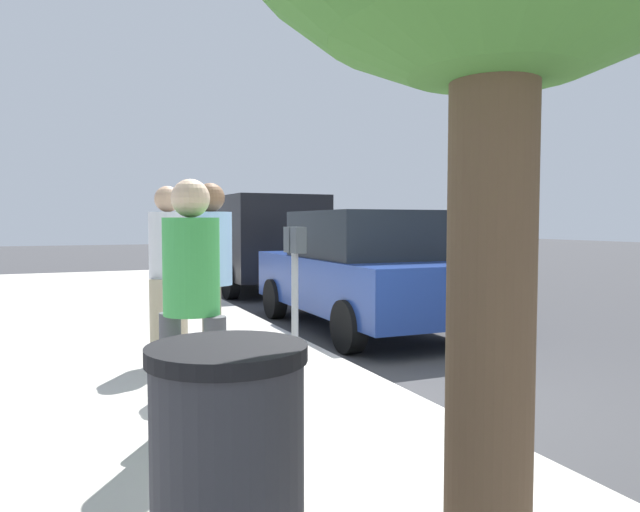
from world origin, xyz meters
The scene contains 9 objects.
ground_plane centered at (0.00, 0.00, 0.00)m, with size 80.00×80.00×0.00m, color #38383A.
sidewalk_slab centered at (0.00, 3.00, 0.07)m, with size 28.00×6.00×0.15m, color #B7B2A8.
parking_meter centered at (0.95, 0.59, 1.17)m, with size 0.36×0.12×1.41m.
pedestrian_at_meter centered at (0.91, 1.45, 1.23)m, with size 0.54×0.40×1.82m.
pedestrian_bystander centered at (-0.58, 1.93, 1.18)m, with size 0.44×0.40×1.75m.
parking_officer centered at (1.74, 1.71, 1.24)m, with size 0.43×0.44×1.84m.
parked_sedan_near centered at (3.22, -1.35, 0.89)m, with size 4.42×2.01×1.77m.
parked_van_far centered at (9.12, -1.35, 1.26)m, with size 5.25×2.22×2.18m.
trash_bin centered at (-2.48, 2.17, 0.66)m, with size 0.59×0.59×1.01m.
Camera 1 is at (-4.55, 2.70, 1.60)m, focal length 33.04 mm.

